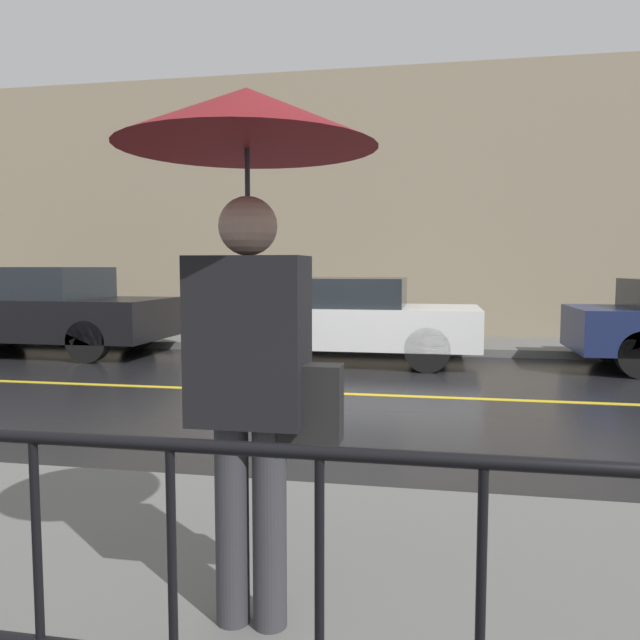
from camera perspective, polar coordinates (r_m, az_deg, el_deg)
The scene contains 9 objects.
ground_plane at distance 7.83m, azimuth 4.28°, elevation -6.84°, with size 80.00×80.00×0.00m, color black.
sidewalk_near at distance 3.10m, azimuth -6.90°, elevation -24.38°, with size 28.00×2.85×0.14m.
sidewalk_far at distance 12.43m, azimuth 6.64°, elevation -2.18°, with size 28.00×2.13×0.14m.
lane_marking at distance 7.83m, azimuth 4.28°, elevation -6.81°, with size 25.20×0.12×0.01m.
building_storefront at distance 13.61m, azimuth 7.11°, elevation 10.27°, with size 28.00×0.30×5.76m.
railing_foreground at distance 1.82m, azimuth -19.16°, elevation -21.48°, with size 12.00×0.04×1.03m.
pedestrian at distance 2.44m, azimuth -6.49°, elevation 9.45°, with size 1.00×1.00×2.12m.
car_black at distance 12.52m, azimuth -24.22°, elevation 0.89°, with size 4.55×1.94×1.59m.
car_white at distance 10.40m, azimuth 2.25°, elevation 0.16°, with size 4.31×1.81×1.41m.
Camera 1 is at (0.82, -7.62, 1.58)m, focal length 35.00 mm.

